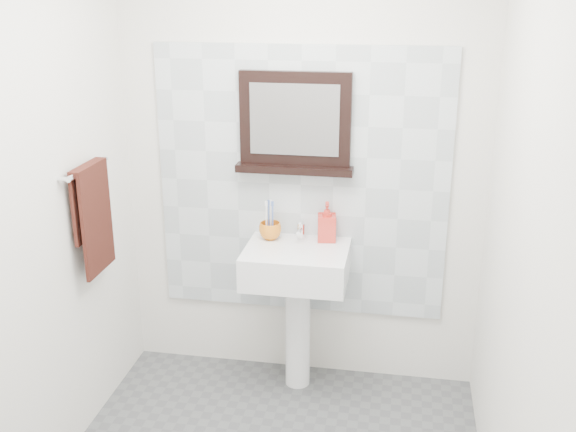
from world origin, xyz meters
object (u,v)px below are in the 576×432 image
(toothbrush_cup, at_px, (270,231))
(soap_dispenser, at_px, (327,222))
(pedestal_sink, at_px, (297,279))
(hand_towel, at_px, (93,210))
(framed_mirror, at_px, (295,125))

(toothbrush_cup, relative_size, soap_dispenser, 0.56)
(pedestal_sink, bearing_deg, toothbrush_cup, 147.81)
(pedestal_sink, xyz_separation_m, hand_towel, (-0.95, -0.38, 0.47))
(framed_mirror, bearing_deg, pedestal_sink, -77.12)
(soap_dispenser, height_order, framed_mirror, framed_mirror)
(pedestal_sink, relative_size, hand_towel, 1.75)
(pedestal_sink, relative_size, toothbrush_cup, 7.93)
(pedestal_sink, relative_size, soap_dispenser, 4.41)
(soap_dispenser, distance_m, hand_towel, 1.23)
(pedestal_sink, distance_m, hand_towel, 1.13)
(pedestal_sink, distance_m, soap_dispenser, 0.35)
(hand_towel, bearing_deg, framed_mirror, 31.91)
(pedestal_sink, bearing_deg, hand_towel, -158.22)
(toothbrush_cup, relative_size, hand_towel, 0.22)
(toothbrush_cup, distance_m, hand_towel, 0.95)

